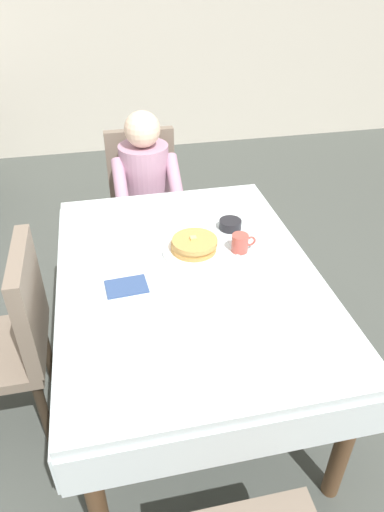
% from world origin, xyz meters
% --- Properties ---
extents(ground_plane, '(14.00, 14.00, 0.00)m').
position_xyz_m(ground_plane, '(0.00, 0.00, 0.00)').
color(ground_plane, '#474C47').
extents(dining_table_main, '(1.12, 1.52, 0.74)m').
position_xyz_m(dining_table_main, '(0.00, 0.00, 0.65)').
color(dining_table_main, silver).
rests_on(dining_table_main, ground).
extents(chair_diner, '(0.44, 0.45, 0.93)m').
position_xyz_m(chair_diner, '(-0.06, 1.17, 0.53)').
color(chair_diner, '#7A6B5B').
rests_on(chair_diner, ground).
extents(diner_person, '(0.40, 0.43, 1.12)m').
position_xyz_m(diner_person, '(-0.06, 1.01, 0.67)').
color(diner_person, '#B2849E').
rests_on(diner_person, ground).
extents(chair_left_side, '(0.45, 0.44, 0.93)m').
position_xyz_m(chair_left_side, '(-0.77, 0.00, 0.53)').
color(chair_left_side, '#7A6B5B').
rests_on(chair_left_side, ground).
extents(plate_breakfast, '(0.28, 0.28, 0.02)m').
position_xyz_m(plate_breakfast, '(0.05, 0.13, 0.75)').
color(plate_breakfast, white).
rests_on(plate_breakfast, dining_table_main).
extents(breakfast_stack, '(0.21, 0.21, 0.07)m').
position_xyz_m(breakfast_stack, '(0.06, 0.14, 0.78)').
color(breakfast_stack, tan).
rests_on(breakfast_stack, plate_breakfast).
extents(cup_coffee, '(0.11, 0.08, 0.08)m').
position_xyz_m(cup_coffee, '(0.27, 0.11, 0.78)').
color(cup_coffee, '#B24C42').
rests_on(cup_coffee, dining_table_main).
extents(bowl_butter, '(0.11, 0.11, 0.04)m').
position_xyz_m(bowl_butter, '(0.28, 0.30, 0.76)').
color(bowl_butter, black).
rests_on(bowl_butter, dining_table_main).
extents(syrup_pitcher, '(0.08, 0.08, 0.07)m').
position_xyz_m(syrup_pitcher, '(-0.18, 0.27, 0.78)').
color(syrup_pitcher, silver).
rests_on(syrup_pitcher, dining_table_main).
extents(fork_left_of_plate, '(0.02, 0.18, 0.00)m').
position_xyz_m(fork_left_of_plate, '(-0.14, 0.11, 0.74)').
color(fork_left_of_plate, silver).
rests_on(fork_left_of_plate, dining_table_main).
extents(knife_right_of_plate, '(0.02, 0.20, 0.00)m').
position_xyz_m(knife_right_of_plate, '(0.24, 0.11, 0.74)').
color(knife_right_of_plate, silver).
rests_on(knife_right_of_plate, dining_table_main).
extents(spoon_near_edge, '(0.15, 0.06, 0.00)m').
position_xyz_m(spoon_near_edge, '(0.02, -0.17, 0.74)').
color(spoon_near_edge, silver).
rests_on(spoon_near_edge, dining_table_main).
extents(napkin_folded, '(0.18, 0.13, 0.01)m').
position_xyz_m(napkin_folded, '(-0.27, -0.05, 0.74)').
color(napkin_folded, '#334C7F').
rests_on(napkin_folded, dining_table_main).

